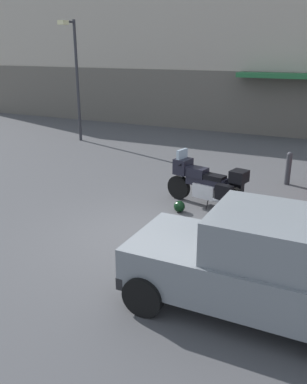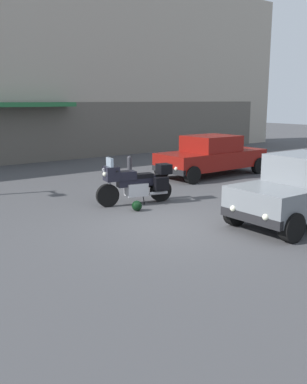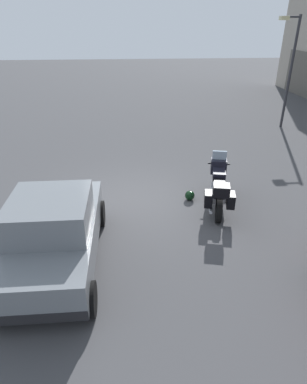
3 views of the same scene
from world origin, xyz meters
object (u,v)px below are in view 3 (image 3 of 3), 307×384
object	(u,v)px
motorcycle	(219,187)
car_hatchback_near	(55,232)
streetlamp_curbside	(289,62)
helmet	(190,195)

from	to	relation	value
motorcycle	car_hatchback_near	world-z (taller)	car_hatchback_near
car_hatchback_near	streetlamp_curbside	bearing A→B (deg)	-42.78
motorcycle	car_hatchback_near	xyz separation A→B (m)	(2.11, -3.97, 0.19)
motorcycle	streetlamp_curbside	size ratio (longest dim) A/B	0.46
streetlamp_curbside	motorcycle	bearing A→B (deg)	-33.81
car_hatchback_near	streetlamp_curbside	distance (m)	13.30
helmet	streetlamp_curbside	xyz separation A→B (m)	(-7.01, 5.69, 2.82)
car_hatchback_near	streetlamp_curbside	size ratio (longest dim) A/B	0.80
car_hatchback_near	streetlamp_curbside	world-z (taller)	streetlamp_curbside
motorcycle	helmet	world-z (taller)	motorcycle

